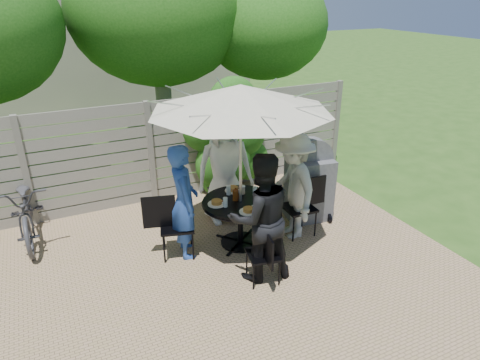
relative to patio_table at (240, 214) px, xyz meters
name	(u,v)px	position (x,y,z in m)	size (l,w,h in m)	color
backyard_envelope	(86,23)	(-0.69, 9.30, 2.10)	(60.00, 60.00, 5.00)	#294B17
patio_table	(240,214)	(0.00, 0.00, 0.00)	(1.26, 1.26, 0.73)	black
umbrella	(241,98)	(0.00, 0.00, 1.74)	(2.82, 2.82, 2.43)	silver
chair_back	(223,200)	(0.13, 0.96, -0.24)	(0.49, 0.68, 0.91)	black
person_back	(225,167)	(0.11, 0.82, 0.43)	(0.92, 0.60, 1.88)	white
chair_left	(177,237)	(-0.96, 0.13, -0.22)	(0.74, 0.57, 0.97)	black
person_left	(184,202)	(-0.82, 0.11, 0.34)	(0.62, 0.40, 1.69)	#2548A0
chair_front	(263,265)	(-0.13, -0.95, -0.26)	(0.47, 0.63, 0.83)	black
person_front	(260,218)	(-0.11, -0.82, 0.38)	(0.86, 0.67, 1.77)	black
chair_right	(299,218)	(0.96, -0.13, -0.23)	(0.69, 0.47, 0.94)	black
person_right	(293,186)	(0.82, -0.11, 0.34)	(1.10, 0.63, 1.70)	#B0B0AB
plate_back	(233,189)	(0.05, 0.36, 0.25)	(0.26, 0.26, 0.06)	white
plate_left	(217,203)	(-0.36, 0.05, 0.25)	(0.26, 0.26, 0.06)	white
plate_front	(248,211)	(-0.05, -0.36, 0.25)	(0.26, 0.26, 0.06)	white
plate_right	(264,196)	(0.36, -0.05, 0.25)	(0.26, 0.26, 0.06)	white
plate_extra	(259,207)	(0.14, -0.32, 0.25)	(0.24, 0.24, 0.06)	white
glass_back	(229,190)	(-0.07, 0.27, 0.29)	(0.07, 0.07, 0.14)	silver
glass_left	(225,202)	(-0.27, -0.07, 0.29)	(0.07, 0.07, 0.14)	silver
glass_right	(255,191)	(0.27, 0.07, 0.29)	(0.07, 0.07, 0.14)	silver
syrup_jug	(236,195)	(-0.05, 0.06, 0.30)	(0.09, 0.09, 0.16)	#59280C
coffee_cup	(242,190)	(0.13, 0.20, 0.28)	(0.08, 0.08, 0.12)	#C6B293
bicycle	(27,208)	(-2.85, 1.61, -0.02)	(0.66, 1.88, 0.99)	#333338
bbq_grill	(309,183)	(1.37, 0.24, 0.14)	(0.77, 0.63, 1.42)	#5B5C61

